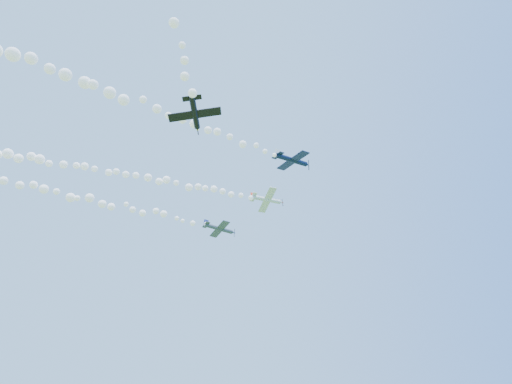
{
  "coord_description": "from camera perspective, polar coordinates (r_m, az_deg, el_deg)",
  "views": [
    {
      "loc": [
        -3.16,
        -70.52,
        2.0
      ],
      "look_at": [
        3.1,
        -5.68,
        45.88
      ],
      "focal_mm": 30.0,
      "sensor_mm": 36.0,
      "label": 1
    }
  ],
  "objects": [
    {
      "name": "plane_white",
      "position": [
        97.08,
        1.49,
        -1.03
      ],
      "size": [
        7.99,
        8.31,
        2.43
      ],
      "rotation": [
        -0.2,
        0.01,
        0.23
      ],
      "color": "silver"
    },
    {
      "name": "smoke_trail_white",
      "position": [
        93.82,
        -23.76,
        3.37
      ],
      "size": [
        78.16,
        20.19,
        3.29
      ],
      "primitive_type": null,
      "color": "white"
    },
    {
      "name": "plane_navy",
      "position": [
        81.38,
        4.89,
        4.26
      ],
      "size": [
        7.87,
        8.23,
        2.36
      ],
      "rotation": [
        0.16,
        -0.08,
        0.44
      ],
      "color": "#0C1635"
    },
    {
      "name": "smoke_trail_navy",
      "position": [
        71.64,
        -22.31,
        13.59
      ],
      "size": [
        66.08,
        32.39,
        3.13
      ],
      "primitive_type": null,
      "color": "white"
    },
    {
      "name": "plane_grey",
      "position": [
        91.96,
        -4.89,
        -4.89
      ],
      "size": [
        7.34,
        7.78,
        2.54
      ],
      "rotation": [
        0.01,
        0.04,
        0.37
      ],
      "color": "#394353"
    },
    {
      "name": "smoke_trail_grey",
      "position": [
        87.66,
        -29.09,
        1.03
      ],
      "size": [
        68.67,
        28.18,
        3.31
      ],
      "primitive_type": null,
      "color": "white"
    },
    {
      "name": "plane_black",
      "position": [
        52.45,
        -8.17,
        10.29
      ],
      "size": [
        6.32,
        6.04,
        1.83
      ],
      "rotation": [
        -0.19,
        0.0,
        1.47
      ],
      "color": "black"
    }
  ]
}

